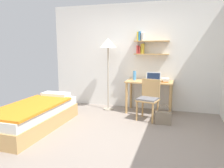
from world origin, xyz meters
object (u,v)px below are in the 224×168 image
bed (35,116)px  desk (149,87)px  standing_lamp (108,47)px  water_bottle (135,76)px  book_stack (165,80)px  handbag (163,117)px  laptop (153,79)px  desk_chair (149,97)px

bed → desk: desk is taller
standing_lamp → water_bottle: bearing=7.1°
water_bottle → book_stack: bearing=-5.6°
standing_lamp → water_bottle: size_ratio=7.95×
water_bottle → handbag: size_ratio=0.52×
water_bottle → handbag: water_bottle is taller
bed → standing_lamp: standing_lamp is taller
water_bottle → laptop: bearing=-0.0°
standing_lamp → desk_chair: bearing=-23.1°
desk_chair → handbag: (0.34, -0.24, -0.34)m
bed → water_bottle: water_bottle is taller
desk_chair → book_stack: desk_chair is taller
book_stack → handbag: book_stack is taller
standing_lamp → water_bottle: standing_lamp is taller
desk → standing_lamp: size_ratio=0.62×
laptop → book_stack: (0.28, -0.07, -0.00)m
bed → desk: bearing=40.7°
bed → handbag: size_ratio=4.70×
desk_chair → handbag: bearing=-35.4°
desk → book_stack: 0.41m
laptop → book_stack: bearing=-14.0°
desk_chair → standing_lamp: bearing=156.9°
handbag → laptop: bearing=112.1°
handbag → book_stack: bearing=92.4°
desk_chair → laptop: laptop is taller
water_bottle → book_stack: 0.73m
desk → handbag: 0.97m
desk_chair → handbag: size_ratio=2.05×
desk_chair → desk: bearing=96.3°
desk → laptop: size_ratio=3.21×
bed → water_bottle: bearing=46.8°
desk_chair → standing_lamp: (-1.06, 0.45, 1.07)m
laptop → handbag: (0.31, -0.77, -0.66)m
desk_chair → laptop: (0.02, 0.53, 0.33)m
handbag → bed: bearing=-158.5°
bed → laptop: 2.71m
standing_lamp → laptop: size_ratio=5.19×
bed → laptop: (2.03, 1.70, 0.57)m
desk_chair → water_bottle: bearing=128.2°
standing_lamp → handbag: (1.40, -0.69, -1.40)m
desk_chair → water_bottle: (-0.42, 0.53, 0.39)m
water_bottle → book_stack: water_bottle is taller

